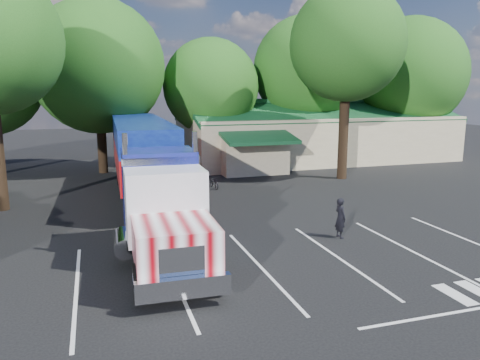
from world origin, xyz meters
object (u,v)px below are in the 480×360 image
object	(u,v)px
semi_truck	(145,159)
silver_sedan	(314,157)
bicycle	(214,182)
woman	(340,218)

from	to	relation	value
semi_truck	silver_sedan	xyz separation A→B (m)	(15.01, 9.99, -1.99)
semi_truck	silver_sedan	world-z (taller)	semi_truck
semi_truck	bicycle	distance (m)	6.67
silver_sedan	woman	bearing A→B (deg)	-178.00
semi_truck	woman	bearing A→B (deg)	-44.39
semi_truck	woman	xyz separation A→B (m)	(7.51, -7.73, -1.85)
silver_sedan	bicycle	bearing A→B (deg)	145.40
semi_truck	bicycle	size ratio (longest dim) A/B	14.42
semi_truck	bicycle	bearing A→B (deg)	41.08
woman	bicycle	xyz separation A→B (m)	(-2.70, 11.72, -0.47)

